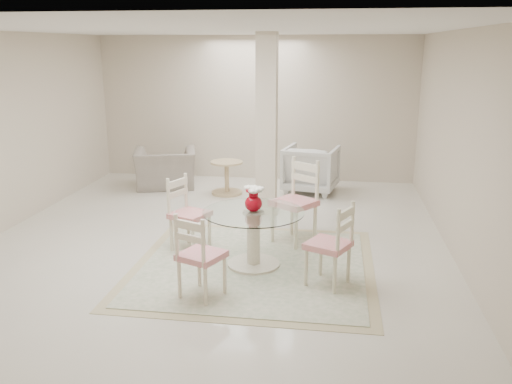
# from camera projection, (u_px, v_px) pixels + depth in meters

# --- Properties ---
(ground) EXTENTS (7.00, 7.00, 0.00)m
(ground) POSITION_uv_depth(u_px,v_px,m) (217.00, 239.00, 7.26)
(ground) COLOR silver
(ground) RESTS_ON ground
(room_shell) EXTENTS (6.02, 7.02, 2.71)m
(room_shell) POSITION_uv_depth(u_px,v_px,m) (214.00, 99.00, 6.77)
(room_shell) COLOR beige
(room_shell) RESTS_ON ground
(column) EXTENTS (0.30, 0.30, 2.70)m
(column) POSITION_uv_depth(u_px,v_px,m) (267.00, 126.00, 8.08)
(column) COLOR beige
(column) RESTS_ON ground
(area_rug) EXTENTS (2.79, 2.79, 0.02)m
(area_rug) POSITION_uv_depth(u_px,v_px,m) (254.00, 266.00, 6.35)
(area_rug) COLOR tan
(area_rug) RESTS_ON ground
(dining_table) EXTENTS (1.17, 1.17, 0.67)m
(dining_table) POSITION_uv_depth(u_px,v_px,m) (253.00, 239.00, 6.27)
(dining_table) COLOR #F1E4C6
(dining_table) RESTS_ON ground
(red_vase) EXTENTS (0.23, 0.22, 0.30)m
(red_vase) POSITION_uv_depth(u_px,v_px,m) (254.00, 198.00, 6.14)
(red_vase) COLOR #A40514
(red_vase) RESTS_ON dining_table
(dining_chair_east) EXTENTS (0.55, 0.55, 1.03)m
(dining_chair_east) POSITION_uv_depth(u_px,v_px,m) (334.00, 239.00, 5.68)
(dining_chair_east) COLOR beige
(dining_chair_east) RESTS_ON ground
(dining_chair_north) EXTENTS (0.67, 0.67, 1.20)m
(dining_chair_north) POSITION_uv_depth(u_px,v_px,m) (298.00, 195.00, 7.01)
(dining_chair_north) COLOR #F1E9C6
(dining_chair_north) RESTS_ON ground
(dining_chair_west) EXTENTS (0.54, 0.54, 1.04)m
(dining_chair_west) POSITION_uv_depth(u_px,v_px,m) (185.00, 208.00, 6.75)
(dining_chair_west) COLOR #EFE4C5
(dining_chair_west) RESTS_ON ground
(dining_chair_south) EXTENTS (0.53, 0.53, 1.01)m
(dining_chair_south) POSITION_uv_depth(u_px,v_px,m) (197.00, 250.00, 5.40)
(dining_chair_south) COLOR #F7E9CB
(dining_chair_south) RESTS_ON ground
(recliner_taupe) EXTENTS (1.29, 1.20, 0.70)m
(recliner_taupe) POSITION_uv_depth(u_px,v_px,m) (166.00, 168.00, 9.83)
(recliner_taupe) COLOR gray
(recliner_taupe) RESTS_ON ground
(armchair_white) EXTENTS (1.03, 1.05, 0.82)m
(armchair_white) POSITION_uv_depth(u_px,v_px,m) (311.00, 169.00, 9.51)
(armchair_white) COLOR silver
(armchair_white) RESTS_ON ground
(side_table) EXTENTS (0.55, 0.55, 0.58)m
(side_table) POSITION_uv_depth(u_px,v_px,m) (227.00, 179.00, 9.40)
(side_table) COLOR tan
(side_table) RESTS_ON ground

